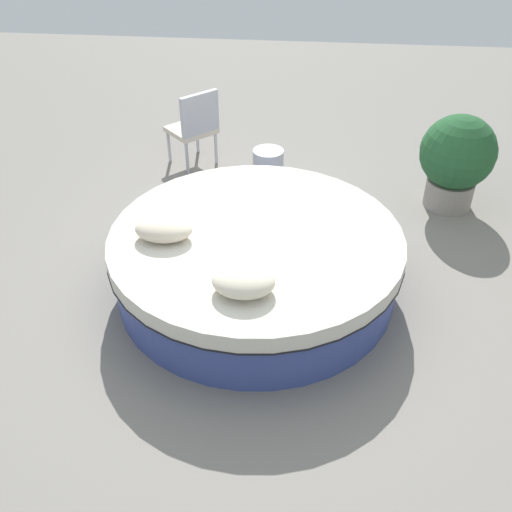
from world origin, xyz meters
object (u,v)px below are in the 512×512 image
at_px(patio_chair, 195,124).
at_px(planter, 457,158).
at_px(round_bed, 256,261).
at_px(throw_pillow_1, 244,281).
at_px(throw_pillow_0, 164,229).
at_px(side_table, 268,166).

relative_size(patio_chair, planter, 0.91).
relative_size(round_bed, patio_chair, 2.69).
relative_size(throw_pillow_1, planter, 0.46).
xyz_separation_m(throw_pillow_0, patio_chair, (-0.21, 2.54, -0.13)).
relative_size(throw_pillow_0, planter, 0.46).
height_order(throw_pillow_0, planter, planter).
relative_size(throw_pillow_1, side_table, 1.17).
xyz_separation_m(patio_chair, planter, (3.04, -0.69, 0.03)).
bearing_deg(patio_chair, round_bed, -112.19).
relative_size(patio_chair, side_table, 2.33).
bearing_deg(throw_pillow_0, side_table, 71.60).
bearing_deg(planter, round_bed, -139.94).
distance_m(planter, side_table, 2.16).
height_order(patio_chair, side_table, patio_chair).
bearing_deg(throw_pillow_1, round_bed, 88.91).
bearing_deg(throw_pillow_1, throw_pillow_0, 140.28).
distance_m(throw_pillow_1, side_table, 2.87).
height_order(throw_pillow_0, patio_chair, patio_chair).
xyz_separation_m(planter, side_table, (-2.09, 0.33, -0.38)).
bearing_deg(side_table, patio_chair, 159.43).
bearing_deg(round_bed, patio_chair, 112.76).
bearing_deg(round_bed, throw_pillow_0, -169.72).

